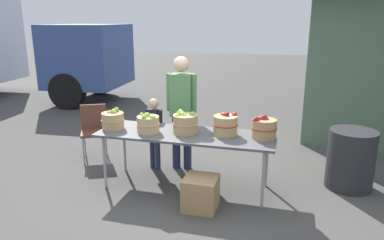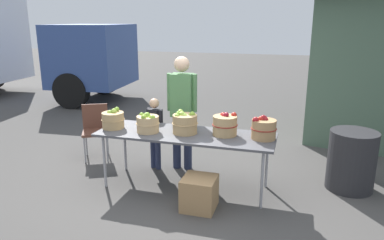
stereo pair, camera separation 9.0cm
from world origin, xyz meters
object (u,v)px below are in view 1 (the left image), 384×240
object	(u,v)px
apple_basket_green_0	(113,120)
apple_basket_green_2	(185,123)
apple_basket_red_0	(225,125)
vendor_adult	(182,104)
market_table	(186,136)
trash_barrel	(351,159)
apple_basket_green_1	(148,123)
produce_crate	(201,193)
folding_chair	(94,127)
child_customer	(154,128)
apple_basket_red_1	(264,128)

from	to	relation	value
apple_basket_green_0	apple_basket_green_2	world-z (taller)	apple_basket_green_2
apple_basket_red_0	vendor_adult	bearing A→B (deg)	144.69
market_table	trash_barrel	size ratio (longest dim) A/B	2.91
apple_basket_green_1	trash_barrel	xyz separation A→B (m)	(2.58, 0.65, -0.48)
market_table	apple_basket_green_0	distance (m)	1.02
apple_basket_green_0	produce_crate	xyz separation A→B (m)	(1.34, -0.47, -0.67)
folding_chair	trash_barrel	xyz separation A→B (m)	(3.81, -0.08, -0.11)
vendor_adult	child_customer	xyz separation A→B (m)	(-0.38, -0.12, -0.35)
apple_basket_green_1	folding_chair	size ratio (longest dim) A/B	0.36
apple_basket_green_1	trash_barrel	bearing A→B (deg)	14.12
apple_basket_green_2	child_customer	xyz separation A→B (m)	(-0.61, 0.47, -0.25)
apple_basket_green_0	child_customer	size ratio (longest dim) A/B	0.29
trash_barrel	produce_crate	world-z (taller)	trash_barrel
apple_basket_green_0	apple_basket_red_0	size ratio (longest dim) A/B	0.97
apple_basket_red_1	trash_barrel	distance (m)	1.31
produce_crate	vendor_adult	bearing A→B (deg)	117.06
market_table	apple_basket_green_1	distance (m)	0.52
apple_basket_green_1	child_customer	size ratio (longest dim) A/B	0.29
apple_basket_green_0	folding_chair	size ratio (longest dim) A/B	0.37
apple_basket_green_0	apple_basket_red_1	xyz separation A→B (m)	(1.99, 0.11, 0.02)
folding_chair	child_customer	bearing A→B (deg)	-36.80
apple_basket_green_2	vendor_adult	world-z (taller)	vendor_adult
apple_basket_red_1	trash_barrel	xyz separation A→B (m)	(1.11, 0.50, -0.49)
folding_chair	apple_basket_red_1	bearing A→B (deg)	-40.25
apple_basket_green_2	child_customer	world-z (taller)	child_customer
produce_crate	market_table	bearing A→B (deg)	122.81
apple_basket_green_0	produce_crate	distance (m)	1.57
apple_basket_red_1	produce_crate	size ratio (longest dim) A/B	0.82
produce_crate	trash_barrel	bearing A→B (deg)	31.43
apple_basket_green_1	apple_basket_red_1	size ratio (longest dim) A/B	0.97
apple_basket_green_0	apple_basket_green_1	xyz separation A→B (m)	(0.52, -0.04, 0.00)
apple_basket_green_2	trash_barrel	distance (m)	2.23
market_table	produce_crate	world-z (taller)	market_table
apple_basket_green_0	apple_basket_green_2	xyz separation A→B (m)	(1.00, 0.05, 0.02)
apple_basket_red_0	child_customer	bearing A→B (deg)	160.19
child_customer	trash_barrel	distance (m)	2.73
apple_basket_red_0	produce_crate	distance (m)	0.92
market_table	produce_crate	xyz separation A→B (m)	(0.33, -0.51, -0.52)
produce_crate	apple_basket_green_2	bearing A→B (deg)	123.16
market_table	folding_chair	bearing A→B (deg)	159.25
apple_basket_red_0	trash_barrel	size ratio (longest dim) A/B	0.41
apple_basket_green_0	vendor_adult	size ratio (longest dim) A/B	0.19
apple_basket_green_2	apple_basket_red_1	distance (m)	1.00
apple_basket_green_0	apple_basket_green_2	bearing A→B (deg)	3.11
apple_basket_red_0	apple_basket_red_1	distance (m)	0.48
apple_basket_red_1	market_table	bearing A→B (deg)	-176.20
apple_basket_red_0	child_customer	distance (m)	1.22
apple_basket_red_1	trash_barrel	world-z (taller)	apple_basket_red_1
apple_basket_red_0	folding_chair	bearing A→B (deg)	165.51
market_table	apple_basket_red_1	distance (m)	1.00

